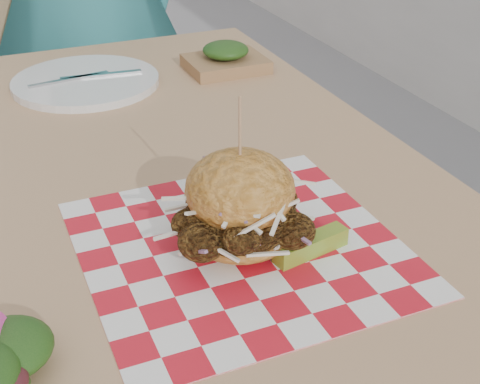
# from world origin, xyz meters

# --- Properties ---
(patio_table) EXTENTS (0.80, 1.20, 0.75)m
(patio_table) POSITION_xyz_m (0.24, 0.19, 0.67)
(patio_table) COLOR tan
(patio_table) RESTS_ON ground
(patio_chair) EXTENTS (0.49, 0.50, 0.95)m
(patio_chair) POSITION_xyz_m (0.22, 1.18, 0.55)
(patio_chair) COLOR tan
(patio_chair) RESTS_ON ground
(paper_liner) EXTENTS (0.36, 0.36, 0.00)m
(paper_liner) POSITION_xyz_m (0.30, -0.04, 0.75)
(paper_liner) COLOR red
(paper_liner) RESTS_ON patio_table
(sandwich) EXTENTS (0.17, 0.17, 0.19)m
(sandwich) POSITION_xyz_m (0.30, -0.04, 0.80)
(sandwich) COLOR #CA8839
(sandwich) RESTS_ON paper_liner
(pickle_spear) EXTENTS (0.10, 0.04, 0.02)m
(pickle_spear) POSITION_xyz_m (0.37, -0.09, 0.76)
(pickle_spear) COLOR #87AA31
(pickle_spear) RESTS_ON paper_liner
(place_setting) EXTENTS (0.27, 0.27, 0.02)m
(place_setting) POSITION_xyz_m (0.24, 0.55, 0.76)
(place_setting) COLOR white
(place_setting) RESTS_ON patio_table
(kraft_tray) EXTENTS (0.15, 0.12, 0.06)m
(kraft_tray) POSITION_xyz_m (0.51, 0.53, 0.77)
(kraft_tray) COLOR #996F45
(kraft_tray) RESTS_ON patio_table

